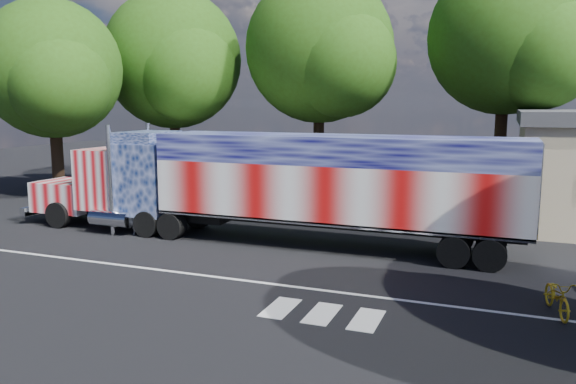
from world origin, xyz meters
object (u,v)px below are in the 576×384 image
(tree_n_mid, at_px, (322,49))
(coach_bus, at_px, (223,171))
(semi_truck, at_px, (271,183))
(bicycle, at_px, (557,296))
(tree_nw_a, at_px, (174,60))
(tree_w_a, at_px, (53,70))
(tree_ne_a, at_px, (509,38))
(woman, at_px, (137,218))

(tree_n_mid, bearing_deg, coach_bus, -122.08)
(semi_truck, height_order, coach_bus, semi_truck)
(bicycle, xyz_separation_m, tree_nw_a, (-23.19, 18.34, 7.98))
(tree_w_a, bearing_deg, semi_truck, -19.25)
(coach_bus, xyz_separation_m, bicycle, (16.76, -13.05, -1.15))
(tree_w_a, bearing_deg, tree_ne_a, 21.91)
(woman, distance_m, tree_w_a, 14.03)
(bicycle, distance_m, tree_w_a, 29.02)
(woman, relative_size, tree_w_a, 0.13)
(coach_bus, bearing_deg, semi_truck, -52.06)
(tree_ne_a, height_order, tree_nw_a, tree_ne_a)
(tree_ne_a, bearing_deg, tree_w_a, -158.09)
(woman, height_order, tree_nw_a, tree_nw_a)
(semi_truck, xyz_separation_m, tree_n_mid, (-2.64, 14.70, 6.56))
(tree_w_a, xyz_separation_m, tree_n_mid, (13.42, 9.09, 1.49))
(tree_nw_a, bearing_deg, coach_bus, -39.40)
(semi_truck, relative_size, tree_w_a, 1.89)
(woman, distance_m, tree_n_mid, 18.04)
(tree_w_a, distance_m, tree_n_mid, 16.28)
(woman, bearing_deg, bicycle, -29.67)
(tree_ne_a, bearing_deg, woman, -130.68)
(tree_n_mid, bearing_deg, bicycle, -56.42)
(bicycle, relative_size, tree_nw_a, 0.14)
(woman, relative_size, tree_nw_a, 0.11)
(semi_truck, distance_m, woman, 6.05)
(semi_truck, bearing_deg, bicycle, -24.41)
(semi_truck, distance_m, bicycle, 11.35)
(semi_truck, distance_m, tree_nw_a, 19.85)
(coach_bus, xyz_separation_m, tree_nw_a, (-6.43, 5.29, 6.84))
(semi_truck, height_order, bicycle, semi_truck)
(bicycle, relative_size, tree_w_a, 0.16)
(coach_bus, distance_m, tree_ne_a, 18.34)
(tree_w_a, xyz_separation_m, tree_nw_a, (3.06, 8.10, 1.01))
(tree_n_mid, bearing_deg, woman, -101.03)
(woman, relative_size, bicycle, 0.78)
(semi_truck, bearing_deg, tree_w_a, 160.75)
(bicycle, bearing_deg, tree_nw_a, 128.59)
(coach_bus, height_order, bicycle, coach_bus)
(bicycle, relative_size, tree_ne_a, 0.14)
(tree_w_a, relative_size, tree_nw_a, 0.87)
(woman, bearing_deg, tree_nw_a, 99.19)
(tree_ne_a, distance_m, tree_nw_a, 21.62)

